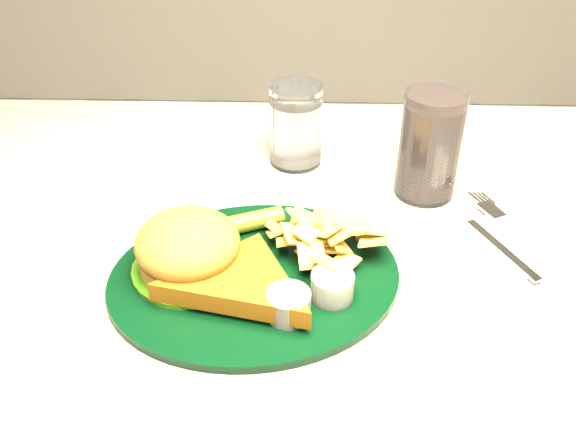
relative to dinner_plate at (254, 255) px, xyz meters
The scene contains 5 objects.
dinner_plate is the anchor object (origin of this frame).
water_glass 0.27m from the dinner_plate, 81.36° to the left, with size 0.08×0.08×0.12m, color white.
cola_glass 0.29m from the dinner_plate, 41.10° to the left, with size 0.08×0.08×0.15m, color black.
fork_napkin 0.30m from the dinner_plate, 13.05° to the left, with size 0.13×0.16×0.01m, color white, non-canonical shape.
spoon 0.12m from the dinner_plate, behind, with size 0.03×0.13×0.01m, color silver, non-canonical shape.
Camera 1 is at (-0.02, -0.61, 1.23)m, focal length 40.00 mm.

